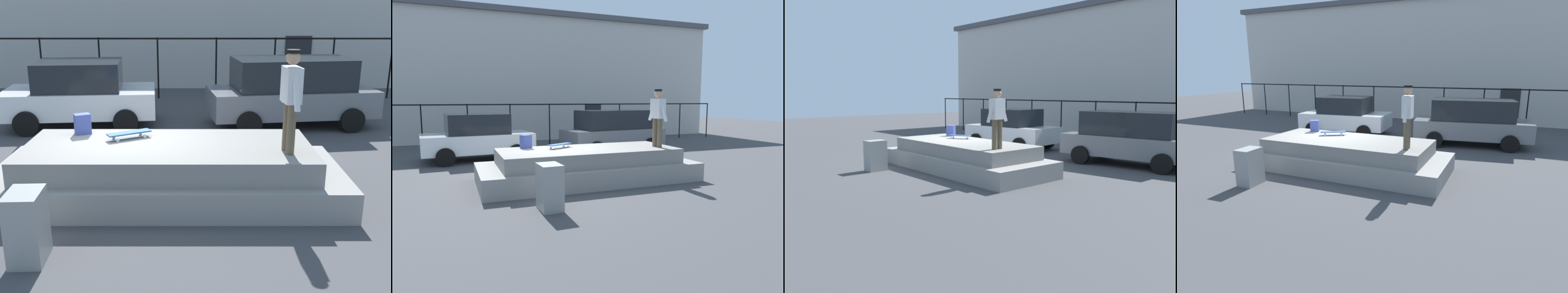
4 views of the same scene
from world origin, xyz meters
The scene contains 10 objects.
ground_plane centered at (0.00, 0.00, 0.00)m, with size 60.00×60.00×0.00m, color #424244.
concrete_ledge centered at (0.82, -0.49, 0.42)m, with size 6.02×2.50×0.92m.
skateboarder centered at (2.80, -0.90, 1.87)m, with size 0.28×0.83×1.66m.
skateboard centered at (0.10, -0.11, 1.02)m, with size 0.79×0.57×0.12m.
backpack centered at (-0.80, 0.20, 1.11)m, with size 0.28×0.20×0.38m, color #3F4C99.
car_white_sedan_near centered at (-1.83, 4.34, 0.88)m, with size 4.17×2.48×1.75m.
car_grey_hatchback_mid centered at (3.87, 4.33, 0.96)m, with size 4.60×2.48×1.83m.
utility_box centered at (-0.90, -2.72, 0.48)m, with size 0.44×0.60×0.97m, color gray.
fence_row centered at (0.00, 8.06, 1.42)m, with size 24.06×0.06×2.09m.
warehouse_building centered at (0.00, 13.89, 3.60)m, with size 26.53×8.18×7.18m.
Camera 2 is at (-2.75, -9.66, 2.28)m, focal length 32.50 mm.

